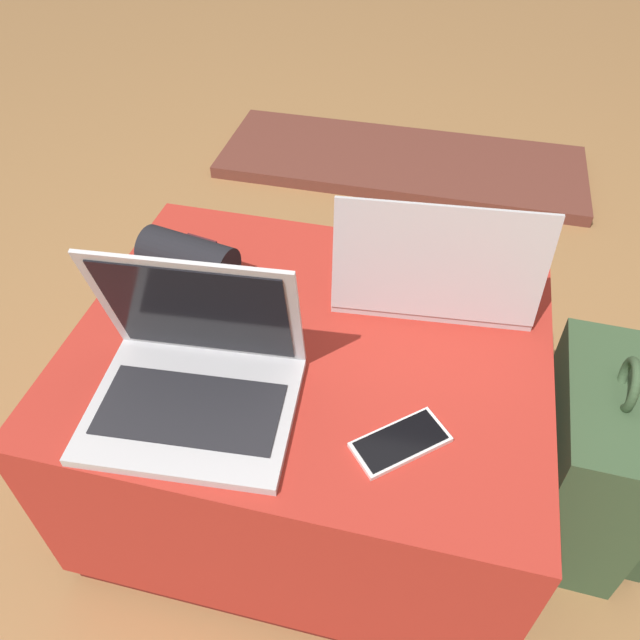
% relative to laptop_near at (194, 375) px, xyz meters
% --- Properties ---
extents(ground_plane, '(14.00, 14.00, 0.00)m').
position_rel_laptop_near_xyz_m(ground_plane, '(0.15, 0.17, -0.53)').
color(ground_plane, '#9E7042').
extents(ottoman, '(0.86, 0.69, 0.47)m').
position_rel_laptop_near_xyz_m(ottoman, '(0.15, 0.17, -0.29)').
color(ottoman, maroon).
rests_on(ottoman, ground_plane).
extents(laptop_near, '(0.35, 0.29, 0.26)m').
position_rel_laptop_near_xyz_m(laptop_near, '(0.00, 0.00, 0.00)').
color(laptop_near, silver).
rests_on(laptop_near, ottoman).
extents(laptop_far, '(0.39, 0.26, 0.24)m').
position_rel_laptop_near_xyz_m(laptop_far, '(0.34, 0.35, -0.00)').
color(laptop_far, silver).
rests_on(laptop_far, ottoman).
extents(cell_phone, '(0.16, 0.15, 0.01)m').
position_rel_laptop_near_xyz_m(cell_phone, '(0.34, -0.01, -0.05)').
color(cell_phone, white).
rests_on(cell_phone, ottoman).
extents(backpack, '(0.24, 0.36, 0.49)m').
position_rel_laptop_near_xyz_m(backpack, '(0.72, 0.22, -0.33)').
color(backpack, '#385133').
rests_on(backpack, ground_plane).
extents(wrist_brace, '(0.20, 0.12, 0.09)m').
position_rel_laptop_near_xyz_m(wrist_brace, '(-0.13, 0.29, -0.01)').
color(wrist_brace, black).
rests_on(wrist_brace, ottoman).
extents(fireplace_hearth, '(1.40, 0.50, 0.04)m').
position_rel_laptop_near_xyz_m(fireplace_hearth, '(0.15, 1.61, -0.50)').
color(fireplace_hearth, brown).
rests_on(fireplace_hearth, ground_plane).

